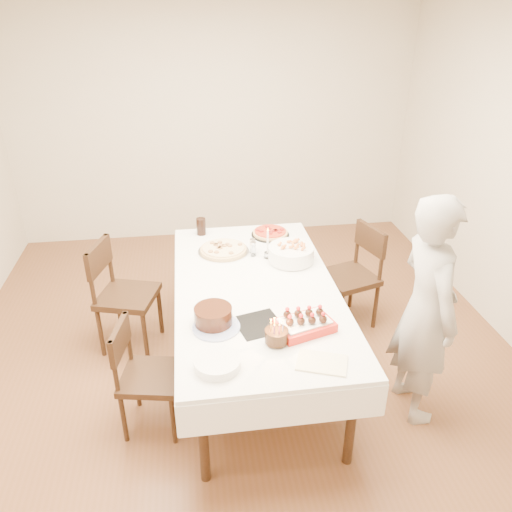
{
  "coord_description": "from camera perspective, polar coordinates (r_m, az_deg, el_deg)",
  "views": [
    {
      "loc": [
        -0.33,
        -3.13,
        2.58
      ],
      "look_at": [
        0.1,
        -0.11,
        1.0
      ],
      "focal_mm": 35.0,
      "sensor_mm": 36.0,
      "label": 1
    }
  ],
  "objects": [
    {
      "name": "floor",
      "position": [
        4.07,
        -1.7,
        -11.92
      ],
      "size": [
        5.0,
        5.0,
        0.0
      ],
      "primitive_type": "plane",
      "color": "brown",
      "rests_on": "ground"
    },
    {
      "name": "wall_back",
      "position": [
        5.77,
        -4.86,
        15.04
      ],
      "size": [
        4.5,
        0.04,
        2.7
      ],
      "primitive_type": "cube",
      "color": "beige",
      "rests_on": "floor"
    },
    {
      "name": "dining_table",
      "position": [
        3.76,
        -0.0,
        -8.45
      ],
      "size": [
        1.84,
        2.41,
        0.75
      ],
      "primitive_type": "cube",
      "rotation": [
        0.0,
        0.0,
        0.37
      ],
      "color": "white",
      "rests_on": "floor"
    },
    {
      "name": "chair_right_savory",
      "position": [
        4.35,
        10.53,
        -2.45
      ],
      "size": [
        0.57,
        0.57,
        0.9
      ],
      "primitive_type": null,
      "rotation": [
        0.0,
        0.0,
        0.3
      ],
      "color": "#321C10",
      "rests_on": "floor"
    },
    {
      "name": "chair_left_savory",
      "position": [
        4.12,
        -14.44,
        -4.48
      ],
      "size": [
        0.59,
        0.59,
        0.92
      ],
      "primitive_type": null,
      "rotation": [
        0.0,
        0.0,
        2.85
      ],
      "color": "#321C10",
      "rests_on": "floor"
    },
    {
      "name": "chair_left_dessert",
      "position": [
        3.39,
        -11.9,
        -13.38
      ],
      "size": [
        0.48,
        0.48,
        0.8
      ],
      "primitive_type": null,
      "rotation": [
        0.0,
        0.0,
        2.95
      ],
      "color": "#321C10",
      "rests_on": "floor"
    },
    {
      "name": "person",
      "position": [
        3.4,
        18.84,
        -5.94
      ],
      "size": [
        0.41,
        0.6,
        1.59
      ],
      "primitive_type": "imported",
      "rotation": [
        0.0,
        0.0,
        1.62
      ],
      "color": "#A9A49F",
      "rests_on": "floor"
    },
    {
      "name": "pizza_white",
      "position": [
        4.04,
        -3.74,
        0.73
      ],
      "size": [
        0.54,
        0.54,
        0.04
      ],
      "primitive_type": "cylinder",
      "rotation": [
        0.0,
        0.0,
        0.41
      ],
      "color": "beige",
      "rests_on": "dining_table"
    },
    {
      "name": "pizza_pepperoni",
      "position": [
        4.32,
        1.64,
        2.66
      ],
      "size": [
        0.41,
        0.41,
        0.04
      ],
      "primitive_type": "cylinder",
      "rotation": [
        0.0,
        0.0,
        0.28
      ],
      "color": "red",
      "rests_on": "dining_table"
    },
    {
      "name": "red_placemat",
      "position": [
        4.06,
        4.54,
        0.52
      ],
      "size": [
        0.25,
        0.25,
        0.01
      ],
      "primitive_type": "cube",
      "rotation": [
        0.0,
        0.0,
        0.03
      ],
      "color": "#B21E1E",
      "rests_on": "dining_table"
    },
    {
      "name": "pasta_bowl",
      "position": [
        3.88,
        4.02,
        0.28
      ],
      "size": [
        0.45,
        0.45,
        0.11
      ],
      "primitive_type": "cylinder",
      "rotation": [
        0.0,
        0.0,
        0.33
      ],
      "color": "white",
      "rests_on": "dining_table"
    },
    {
      "name": "taper_candle",
      "position": [
        3.89,
        1.35,
        1.51
      ],
      "size": [
        0.07,
        0.07,
        0.26
      ],
      "primitive_type": "cylinder",
      "rotation": [
        0.0,
        0.0,
        0.29
      ],
      "color": "white",
      "rests_on": "dining_table"
    },
    {
      "name": "shaker_pair",
      "position": [
        3.95,
        -0.31,
        0.82
      ],
      "size": [
        0.11,
        0.11,
        0.12
      ],
      "primitive_type": null,
      "rotation": [
        0.0,
        0.0,
        0.13
      ],
      "color": "white",
      "rests_on": "dining_table"
    },
    {
      "name": "cola_glass",
      "position": [
        4.34,
        -6.29,
        3.38
      ],
      "size": [
        0.08,
        0.08,
        0.15
      ],
      "primitive_type": "cylinder",
      "rotation": [
        0.0,
        0.0,
        -0.06
      ],
      "color": "black",
      "rests_on": "dining_table"
    },
    {
      "name": "layer_cake",
      "position": [
        3.15,
        -4.91,
        -6.87
      ],
      "size": [
        0.32,
        0.32,
        0.12
      ],
      "primitive_type": "cylinder",
      "rotation": [
        0.0,
        0.0,
        -0.06
      ],
      "color": "#34170D",
      "rests_on": "dining_table"
    },
    {
      "name": "cake_board",
      "position": [
        3.17,
        0.33,
        -7.83
      ],
      "size": [
        0.33,
        0.33,
        0.01
      ],
      "primitive_type": "cube",
      "rotation": [
        0.0,
        0.0,
        0.26
      ],
      "color": "black",
      "rests_on": "dining_table"
    },
    {
      "name": "birthday_cake",
      "position": [
        2.97,
        2.38,
        -8.6
      ],
      "size": [
        0.14,
        0.14,
        0.14
      ],
      "primitive_type": "cylinder",
      "rotation": [
        0.0,
        0.0,
        -0.0
      ],
      "color": "#331D0E",
      "rests_on": "dining_table"
    },
    {
      "name": "strawberry_box",
      "position": [
        3.12,
        5.58,
        -7.72
      ],
      "size": [
        0.4,
        0.32,
        0.09
      ],
      "primitive_type": null,
      "rotation": [
        0.0,
        0.0,
        0.3
      ],
      "color": "red",
      "rests_on": "dining_table"
    },
    {
      "name": "box_lid",
      "position": [
        2.9,
        7.53,
        -12.08
      ],
      "size": [
        0.33,
        0.27,
        0.02
      ],
      "primitive_type": "cube",
      "rotation": [
        0.0,
        0.0,
        -0.36
      ],
      "color": "beige",
      "rests_on": "dining_table"
    },
    {
      "name": "plate_stack",
      "position": [
        2.84,
        -4.45,
        -12.1
      ],
      "size": [
        0.3,
        0.3,
        0.05
      ],
      "primitive_type": "cylinder",
      "rotation": [
        0.0,
        0.0,
        0.15
      ],
      "color": "white",
      "rests_on": "dining_table"
    },
    {
      "name": "china_plate",
      "position": [
        3.15,
        -4.57,
        -8.1
      ],
      "size": [
        0.32,
        0.32,
        0.01
      ],
      "primitive_type": "cylinder",
      "rotation": [
        0.0,
        0.0,
        -0.07
      ],
      "color": "white",
      "rests_on": "dining_table"
    }
  ]
}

